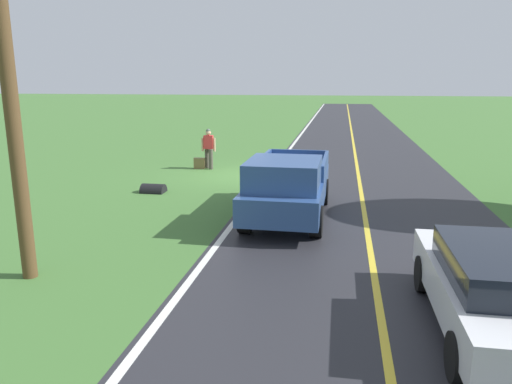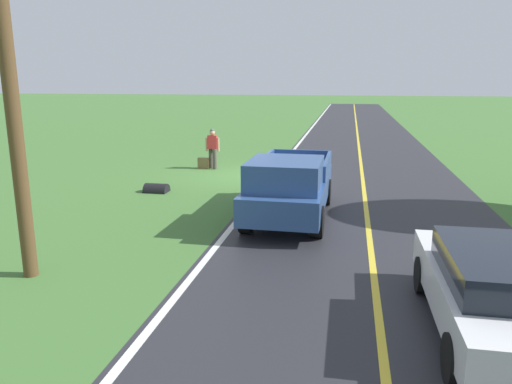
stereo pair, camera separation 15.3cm
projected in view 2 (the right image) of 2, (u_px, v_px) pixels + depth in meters
name	position (u px, v px, depth m)	size (l,w,h in m)	color
ground_plane	(240.00, 176.00, 19.73)	(200.00, 200.00, 0.00)	#427033
road_surface	(363.00, 180.00, 18.83)	(7.48, 120.00, 0.00)	#28282D
lane_edge_line	(272.00, 177.00, 19.48)	(0.16, 117.60, 0.00)	silver
lane_centre_line	(363.00, 180.00, 18.83)	(0.14, 117.60, 0.00)	gold
hitchhiker_walking	(213.00, 146.00, 21.11)	(0.62, 0.51, 1.75)	#4C473D
suitcase_carried	(203.00, 163.00, 21.25)	(0.20, 0.46, 0.48)	brown
pickup_truck_passing	(289.00, 186.00, 13.39)	(2.15, 5.42, 1.82)	#2D4C84
sedan_mid_oncoming	(498.00, 290.00, 7.27)	(1.95, 4.41, 1.41)	silver
utility_pole_roadside	(7.00, 59.00, 8.77)	(0.28, 0.28, 8.38)	brown
drainage_culvert	(157.00, 192.00, 16.89)	(0.60, 0.60, 0.80)	black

